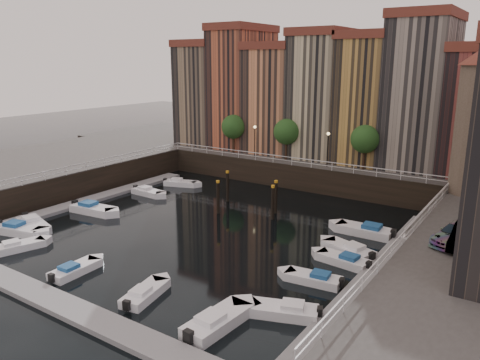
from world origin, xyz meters
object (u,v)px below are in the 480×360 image
Objects in this scene: car_b at (466,238)px; boat_left_1 at (33,225)px; gangway at (428,212)px; car_a at (472,225)px; mooring_pilings at (248,196)px; boat_left_0 at (19,230)px; car_c at (457,235)px; boat_left_2 at (93,209)px.

boat_left_1 is at bearing -164.26° from car_b.
gangway is 1.81× the size of car_b.
mooring_pilings is at bearing 167.54° from car_a.
gangway reaches higher than mooring_pilings.
mooring_pilings is 20.76m from boat_left_1.
boat_left_0 is at bearing -145.38° from gangway.
car_c reaches higher than gangway.
mooring_pilings is 1.64× the size of car_b.
boat_left_1 is 6.23m from boat_left_2.
mooring_pilings reaches higher than boat_left_0.
car_b is (21.29, -6.16, 2.11)m from mooring_pilings.
boat_left_1 is 1.13× the size of car_b.
boat_left_0 is at bearing -145.34° from car_c.
boat_left_2 reaches higher than boat_left_0.
boat_left_0 is at bearing -101.64° from boat_left_2.
boat_left_0 is 36.72m from car_b.
car_b is at bearing -66.41° from gangway.
car_b reaches higher than boat_left_1.
boat_left_1 is 36.02m from car_c.
car_a is 0.92× the size of car_b.
car_a is at bearing 35.87° from boat_left_1.
car_a is (4.40, -7.13, 1.80)m from gangway.
boat_left_0 is 1.13× the size of car_b.
car_b is (34.95, 10.73, 3.37)m from boat_left_0.
mooring_pilings is 16.00m from boat_left_2.
mooring_pilings is (-16.80, -4.13, -0.27)m from gangway.
car_c reaches higher than boat_left_1.
mooring_pilings is 22.27m from car_b.
mooring_pilings is 21.76m from boat_left_0.
car_c is (3.92, -9.90, 1.79)m from gangway.
gangway is at bearing 117.28° from car_a.
boat_left_0 is 36.28m from car_c.
car_c is at bearing -104.32° from car_a.
car_c is at bearing -0.72° from boat_left_2.
car_a is 3.17m from car_b.
boat_left_1 reaches higher than boat_left_0.
gangway is 1.61× the size of boat_left_1.
boat_left_0 is 1.00× the size of boat_left_1.
boat_left_2 is 34.92m from car_a.
car_c reaches higher than boat_left_0.
car_c is (-0.48, -2.77, -0.01)m from car_a.
gangway is at bearing 20.91° from boat_left_0.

